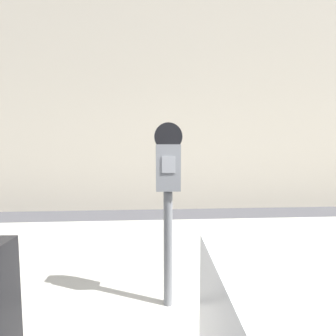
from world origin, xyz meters
name	(u,v)px	position (x,y,z in m)	size (l,w,h in m)	color
sidewalk	(183,259)	(0.00, 2.20, 0.05)	(24.00, 2.80, 0.11)	#ADAAA3
building_facade	(168,81)	(0.00, 4.89, 2.67)	(24.00, 0.30, 5.35)	beige
parking_meter	(168,181)	(-0.23, 1.29, 1.08)	(0.20, 0.13, 1.40)	slate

